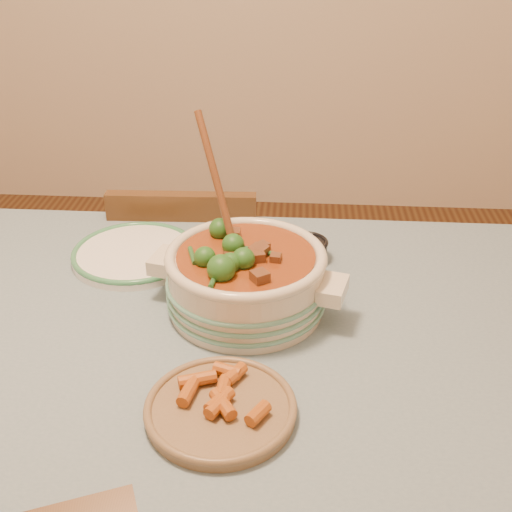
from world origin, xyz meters
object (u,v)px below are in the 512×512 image
Objects in this scene: condiment_bowl at (307,249)px; chair_far at (192,291)px; stew_casserole at (246,274)px; white_plate at (135,253)px; fried_plate at (221,407)px; dining_table at (160,377)px.

condiment_bowl is 0.14× the size of chair_far.
white_plate is at bearing 146.15° from stew_casserole.
white_plate is 0.56m from fried_plate.
stew_casserole is 1.11× the size of white_plate.
white_plate is (-0.11, 0.30, 0.10)m from dining_table.
dining_table is 0.64m from chair_far.
stew_casserole reaches higher than white_plate.
white_plate is 3.11× the size of condiment_bowl.
chair_far is at bearing 112.48° from stew_casserole.
fried_plate reaches higher than dining_table.
white_plate reaches higher than dining_table.
stew_casserole is 0.24m from condiment_bowl.
stew_casserole reaches higher than chair_far.
stew_casserole is 3.47× the size of condiment_bowl.
chair_far is (-0.19, 0.80, -0.30)m from fried_plate.
fried_plate is at bearing -105.13° from condiment_bowl.
stew_casserole is 0.65m from chair_far.
fried_plate is (0.26, -0.49, 0.00)m from white_plate.
chair_far is at bearing 94.00° from dining_table.
chair_far reaches higher than fried_plate.
white_plate is at bearing 117.64° from fried_plate.
fried_plate is at bearing -92.91° from stew_casserole.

